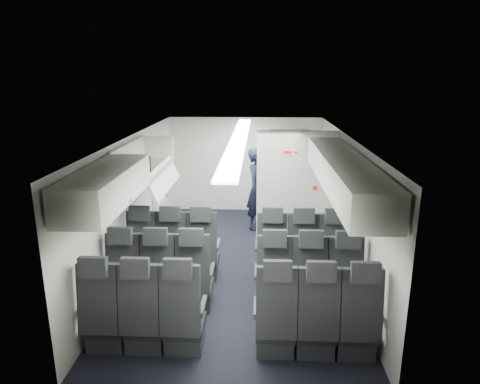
# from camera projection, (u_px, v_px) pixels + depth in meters

# --- Properties ---
(cabin_shell) EXTENTS (3.41, 6.01, 2.16)m
(cabin_shell) POSITION_uv_depth(u_px,v_px,m) (239.00, 200.00, 6.86)
(cabin_shell) COLOR black
(cabin_shell) RESTS_ON ground
(seat_row_front) EXTENTS (3.33, 0.56, 1.24)m
(seat_row_front) POSITION_uv_depth(u_px,v_px,m) (237.00, 255.00, 6.54)
(seat_row_front) COLOR black
(seat_row_front) RESTS_ON cabin_shell
(seat_row_mid) EXTENTS (3.33, 0.56, 1.24)m
(seat_row_mid) POSITION_uv_depth(u_px,v_px,m) (234.00, 283.00, 5.67)
(seat_row_mid) COLOR black
(seat_row_mid) RESTS_ON cabin_shell
(seat_row_rear) EXTENTS (3.33, 0.56, 1.24)m
(seat_row_rear) POSITION_uv_depth(u_px,v_px,m) (229.00, 321.00, 4.80)
(seat_row_rear) COLOR black
(seat_row_rear) RESTS_ON cabin_shell
(overhead_bin_left_rear) EXTENTS (0.53, 1.80, 0.40)m
(overhead_bin_left_rear) POSITION_uv_depth(u_px,v_px,m) (106.00, 187.00, 4.80)
(overhead_bin_left_rear) COLOR silver
(overhead_bin_left_rear) RESTS_ON cabin_shell
(overhead_bin_left_front_open) EXTENTS (0.64, 1.70, 0.72)m
(overhead_bin_left_front_open) POSITION_uv_depth(u_px,v_px,m) (144.00, 165.00, 6.52)
(overhead_bin_left_front_open) COLOR #9E9E93
(overhead_bin_left_front_open) RESTS_ON cabin_shell
(overhead_bin_right_rear) EXTENTS (0.53, 1.80, 0.40)m
(overhead_bin_right_rear) POSITION_uv_depth(u_px,v_px,m) (358.00, 190.00, 4.67)
(overhead_bin_right_rear) COLOR silver
(overhead_bin_right_rear) RESTS_ON cabin_shell
(overhead_bin_right_front) EXTENTS (0.53, 1.70, 0.40)m
(overhead_bin_right_front) POSITION_uv_depth(u_px,v_px,m) (332.00, 159.00, 6.36)
(overhead_bin_right_front) COLOR silver
(overhead_bin_right_front) RESTS_ON cabin_shell
(bulkhead_partition) EXTENTS (1.40, 0.15, 2.13)m
(bulkhead_partition) POSITION_uv_depth(u_px,v_px,m) (296.00, 191.00, 7.60)
(bulkhead_partition) COLOR silver
(bulkhead_partition) RESTS_ON cabin_shell
(galley_unit) EXTENTS (0.85, 0.52, 1.90)m
(galley_unit) POSITION_uv_depth(u_px,v_px,m) (287.00, 173.00, 9.48)
(galley_unit) COLOR #939399
(galley_unit) RESTS_ON cabin_shell
(boarding_door) EXTENTS (0.12, 1.27, 1.86)m
(boarding_door) POSITION_uv_depth(u_px,v_px,m) (160.00, 185.00, 8.47)
(boarding_door) COLOR silver
(boarding_door) RESTS_ON cabin_shell
(flight_attendant) EXTENTS (0.61, 0.72, 1.67)m
(flight_attendant) POSITION_uv_depth(u_px,v_px,m) (258.00, 189.00, 8.65)
(flight_attendant) COLOR black
(flight_attendant) RESTS_ON ground
(carry_on_bag) EXTENTS (0.45, 0.36, 0.23)m
(carry_on_bag) POSITION_uv_depth(u_px,v_px,m) (137.00, 166.00, 6.11)
(carry_on_bag) COLOR black
(carry_on_bag) RESTS_ON overhead_bin_left_front_open
(papers) EXTENTS (0.19, 0.03, 0.13)m
(papers) POSITION_uv_depth(u_px,v_px,m) (267.00, 177.00, 8.52)
(papers) COLOR white
(papers) RESTS_ON flight_attendant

